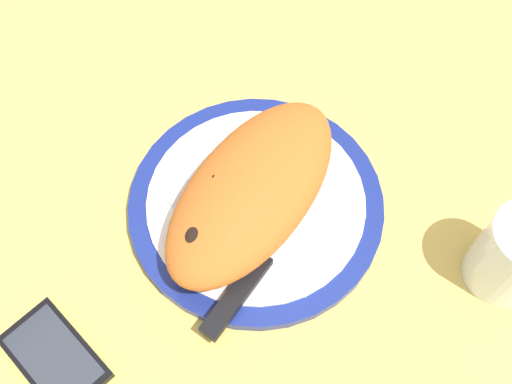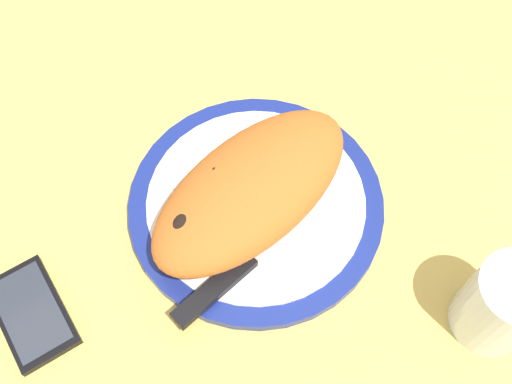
{
  "view_description": "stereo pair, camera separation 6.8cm",
  "coord_description": "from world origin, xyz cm",
  "px_view_note": "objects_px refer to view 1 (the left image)",
  "views": [
    {
      "loc": [
        23.91,
        21.97,
        63.41
      ],
      "look_at": [
        0.0,
        0.0,
        3.72
      ],
      "focal_mm": 43.63,
      "sensor_mm": 36.0,
      "label": 1
    },
    {
      "loc": [
        18.82,
        26.46,
        63.41
      ],
      "look_at": [
        0.0,
        0.0,
        3.72
      ],
      "focal_mm": 43.63,
      "sensor_mm": 36.0,
      "label": 2
    }
  ],
  "objects_px": {
    "water_glass": "(512,257)",
    "fork": "(219,168)",
    "plate": "(256,204)",
    "knife": "(253,274)",
    "calzone": "(254,191)",
    "smartphone": "(55,357)"
  },
  "relations": [
    {
      "from": "knife",
      "to": "smartphone",
      "type": "height_order",
      "value": "knife"
    },
    {
      "from": "fork",
      "to": "water_glass",
      "type": "bearing_deg",
      "value": 110.78
    },
    {
      "from": "fork",
      "to": "water_glass",
      "type": "xyz_separation_m",
      "value": [
        -0.12,
        0.31,
        0.03
      ]
    },
    {
      "from": "calzone",
      "to": "fork",
      "type": "distance_m",
      "value": 0.07
    },
    {
      "from": "water_glass",
      "to": "fork",
      "type": "bearing_deg",
      "value": -69.22
    },
    {
      "from": "knife",
      "to": "plate",
      "type": "bearing_deg",
      "value": -139.45
    },
    {
      "from": "calzone",
      "to": "smartphone",
      "type": "relative_size",
      "value": 2.42
    },
    {
      "from": "calzone",
      "to": "water_glass",
      "type": "height_order",
      "value": "water_glass"
    },
    {
      "from": "plate",
      "to": "fork",
      "type": "bearing_deg",
      "value": -91.83
    },
    {
      "from": "plate",
      "to": "smartphone",
      "type": "relative_size",
      "value": 2.53
    },
    {
      "from": "calzone",
      "to": "water_glass",
      "type": "bearing_deg",
      "value": 116.95
    },
    {
      "from": "plate",
      "to": "fork",
      "type": "height_order",
      "value": "fork"
    },
    {
      "from": "water_glass",
      "to": "plate",
      "type": "bearing_deg",
      "value": -64.42
    },
    {
      "from": "smartphone",
      "to": "water_glass",
      "type": "distance_m",
      "value": 0.48
    },
    {
      "from": "fork",
      "to": "smartphone",
      "type": "relative_size",
      "value": 1.55
    },
    {
      "from": "fork",
      "to": "water_glass",
      "type": "relative_size",
      "value": 1.71
    },
    {
      "from": "plate",
      "to": "knife",
      "type": "distance_m",
      "value": 0.09
    },
    {
      "from": "plate",
      "to": "calzone",
      "type": "bearing_deg",
      "value": 21.4
    },
    {
      "from": "knife",
      "to": "water_glass",
      "type": "height_order",
      "value": "water_glass"
    },
    {
      "from": "water_glass",
      "to": "knife",
      "type": "bearing_deg",
      "value": -45.44
    },
    {
      "from": "calzone",
      "to": "smartphone",
      "type": "bearing_deg",
      "value": -7.75
    },
    {
      "from": "plate",
      "to": "knife",
      "type": "bearing_deg",
      "value": 40.55
    }
  ]
}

